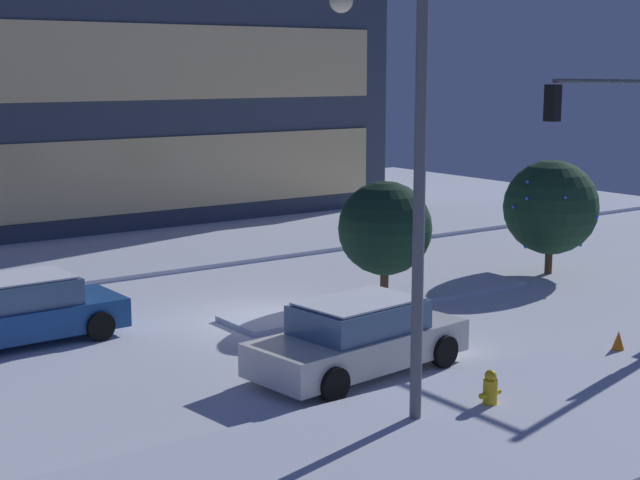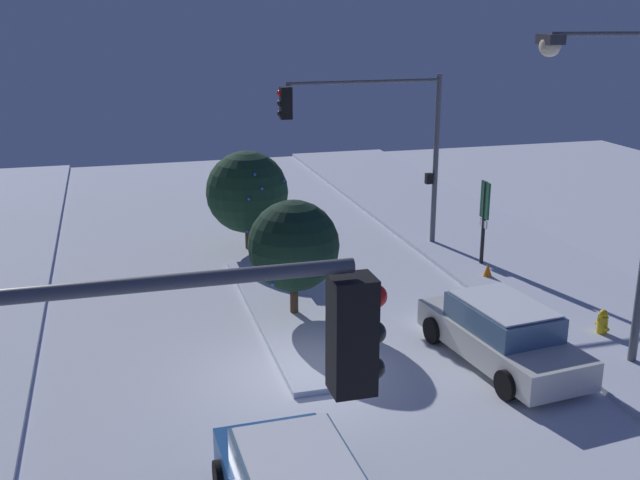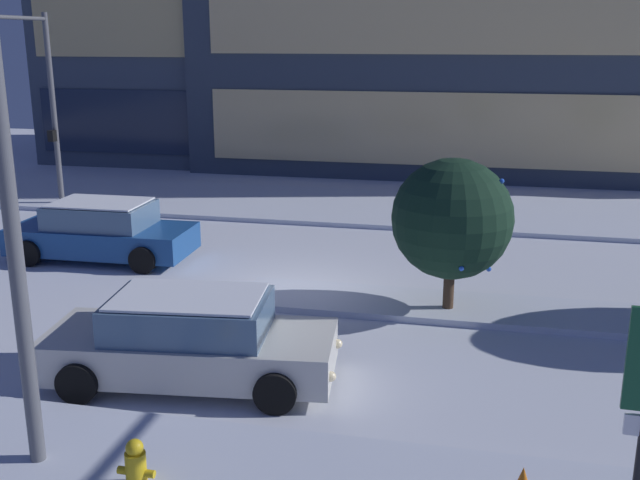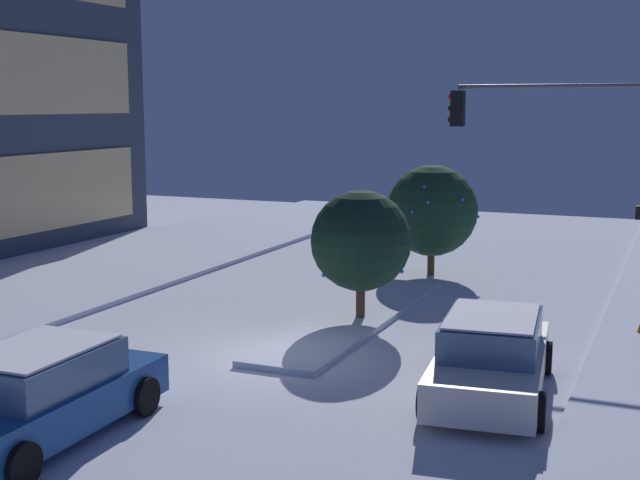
{
  "view_description": "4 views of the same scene",
  "coord_description": "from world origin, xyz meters",
  "px_view_note": "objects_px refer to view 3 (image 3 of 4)",
  "views": [
    {
      "loc": [
        -11.94,
        -19.07,
        6.04
      ],
      "look_at": [
        1.13,
        -0.83,
        1.98
      ],
      "focal_mm": 53.35,
      "sensor_mm": 36.0,
      "label": 1
    },
    {
      "loc": [
        -15.2,
        3.9,
        7.99
      ],
      "look_at": [
        0.4,
        -0.45,
        3.05
      ],
      "focal_mm": 42.84,
      "sensor_mm": 36.0,
      "label": 2
    },
    {
      "loc": [
        3.88,
        -15.01,
        5.48
      ],
      "look_at": [
        0.98,
        -1.86,
        1.78
      ],
      "focal_mm": 41.45,
      "sensor_mm": 36.0,
      "label": 3
    },
    {
      "loc": [
        -15.54,
        -7.63,
        5.23
      ],
      "look_at": [
        1.46,
        -0.32,
        2.29
      ],
      "focal_mm": 48.07,
      "sensor_mm": 36.0,
      "label": 4
    }
  ],
  "objects_px": {
    "car_near": "(191,341)",
    "car_far": "(102,232)",
    "traffic_light_corner_far_left": "(14,78)",
    "fire_hydrant": "(136,469)",
    "decorated_tree_median": "(452,219)",
    "street_lamp_arched": "(44,79)"
  },
  "relations": [
    {
      "from": "car_near",
      "to": "car_far",
      "type": "relative_size",
      "value": 1.05
    },
    {
      "from": "traffic_light_corner_far_left",
      "to": "fire_hydrant",
      "type": "bearing_deg",
      "value": 37.8
    },
    {
      "from": "car_far",
      "to": "decorated_tree_median",
      "type": "distance_m",
      "value": 9.17
    },
    {
      "from": "fire_hydrant",
      "to": "traffic_light_corner_far_left",
      "type": "bearing_deg",
      "value": 127.8
    },
    {
      "from": "car_near",
      "to": "traffic_light_corner_far_left",
      "type": "bearing_deg",
      "value": 127.89
    },
    {
      "from": "car_near",
      "to": "traffic_light_corner_far_left",
      "type": "relative_size",
      "value": 0.79
    },
    {
      "from": "car_far",
      "to": "fire_hydrant",
      "type": "bearing_deg",
      "value": 119.1
    },
    {
      "from": "traffic_light_corner_far_left",
      "to": "decorated_tree_median",
      "type": "xyz_separation_m",
      "value": [
        13.17,
        -5.42,
        -2.31
      ]
    },
    {
      "from": "car_near",
      "to": "fire_hydrant",
      "type": "distance_m",
      "value": 3.19
    },
    {
      "from": "traffic_light_corner_far_left",
      "to": "decorated_tree_median",
      "type": "bearing_deg",
      "value": 67.62
    },
    {
      "from": "traffic_light_corner_far_left",
      "to": "fire_hydrant",
      "type": "height_order",
      "value": "traffic_light_corner_far_left"
    },
    {
      "from": "car_near",
      "to": "traffic_light_corner_far_left",
      "type": "height_order",
      "value": "traffic_light_corner_far_left"
    },
    {
      "from": "car_near",
      "to": "car_far",
      "type": "bearing_deg",
      "value": 122.23
    },
    {
      "from": "car_near",
      "to": "street_lamp_arched",
      "type": "xyz_separation_m",
      "value": [
        -0.89,
        -2.06,
        4.27
      ]
    },
    {
      "from": "fire_hydrant",
      "to": "decorated_tree_median",
      "type": "height_order",
      "value": "decorated_tree_median"
    },
    {
      "from": "car_near",
      "to": "street_lamp_arched",
      "type": "height_order",
      "value": "street_lamp_arched"
    },
    {
      "from": "car_near",
      "to": "decorated_tree_median",
      "type": "relative_size",
      "value": 1.53
    },
    {
      "from": "traffic_light_corner_far_left",
      "to": "street_lamp_arched",
      "type": "bearing_deg",
      "value": 35.89
    },
    {
      "from": "traffic_light_corner_far_left",
      "to": "street_lamp_arched",
      "type": "relative_size",
      "value": 0.82
    },
    {
      "from": "car_near",
      "to": "street_lamp_arched",
      "type": "relative_size",
      "value": 0.65
    },
    {
      "from": "street_lamp_arched",
      "to": "fire_hydrant",
      "type": "xyz_separation_m",
      "value": [
        1.43,
        -1.06,
        -4.62
      ]
    },
    {
      "from": "fire_hydrant",
      "to": "decorated_tree_median",
      "type": "xyz_separation_m",
      "value": [
        3.43,
        7.14,
        1.64
      ]
    }
  ]
}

